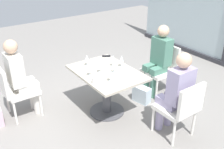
{
  "coord_description": "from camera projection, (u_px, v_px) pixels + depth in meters",
  "views": [
    {
      "loc": [
        2.94,
        -1.98,
        2.45
      ],
      "look_at": [
        0.0,
        0.1,
        0.65
      ],
      "focal_mm": 41.8,
      "sensor_mm": 36.0,
      "label": 1
    }
  ],
  "objects": [
    {
      "name": "cell_phone_on_table",
      "position": [
        106.0,
        56.0,
        4.47
      ],
      "size": [
        0.13,
        0.16,
        0.01
      ],
      "primitive_type": "cube",
      "rotation": [
        0.0,
        0.0,
        -0.54
      ],
      "color": "black",
      "rests_on": "dining_table_main"
    },
    {
      "name": "chair_front_left",
      "position": [
        15.0,
        88.0,
        3.95
      ],
      "size": [
        0.46,
        0.5,
        0.87
      ],
      "color": "silver",
      "rests_on": "ground_plane"
    },
    {
      "name": "dining_table_main",
      "position": [
        107.0,
        83.0,
        4.03
      ],
      "size": [
        1.14,
        0.82,
        0.73
      ],
      "color": "#BCB29E",
      "rests_on": "ground_plane"
    },
    {
      "name": "wine_glass_6",
      "position": [
        100.0,
        64.0,
        3.85
      ],
      "size": [
        0.07,
        0.07,
        0.18
      ],
      "color": "silver",
      "rests_on": "dining_table_main"
    },
    {
      "name": "person_near_window",
      "position": [
        159.0,
        57.0,
        4.52
      ],
      "size": [
        0.34,
        0.39,
        1.26
      ],
      "color": "#4C7F6B",
      "rests_on": "ground_plane"
    },
    {
      "name": "coffee_cup",
      "position": [
        95.0,
        80.0,
        3.59
      ],
      "size": [
        0.08,
        0.08,
        0.09
      ],
      "primitive_type": "cylinder",
      "color": "white",
      "rests_on": "dining_table_main"
    },
    {
      "name": "chair_near_window",
      "position": [
        162.0,
        66.0,
        4.66
      ],
      "size": [
        0.46,
        0.51,
        0.87
      ],
      "color": "silver",
      "rests_on": "ground_plane"
    },
    {
      "name": "wine_glass_3",
      "position": [
        122.0,
        59.0,
        4.04
      ],
      "size": [
        0.07,
        0.07,
        0.18
      ],
      "color": "silver",
      "rests_on": "dining_table_main"
    },
    {
      "name": "wine_glass_4",
      "position": [
        113.0,
        58.0,
        4.06
      ],
      "size": [
        0.07,
        0.07,
        0.18
      ],
      "color": "silver",
      "rests_on": "dining_table_main"
    },
    {
      "name": "person_far_right",
      "position": [
        176.0,
        90.0,
        3.49
      ],
      "size": [
        0.39,
        0.34,
        1.26
      ],
      "color": "#9E93B7",
      "rests_on": "ground_plane"
    },
    {
      "name": "ground_plane",
      "position": [
        107.0,
        112.0,
        4.27
      ],
      "size": [
        12.0,
        12.0,
        0.0
      ],
      "primitive_type": "plane",
      "color": "gray"
    },
    {
      "name": "chair_far_right",
      "position": [
        181.0,
        107.0,
        3.5
      ],
      "size": [
        0.5,
        0.46,
        0.87
      ],
      "color": "silver",
      "rests_on": "ground_plane"
    },
    {
      "name": "wine_glass_1",
      "position": [
        87.0,
        58.0,
        4.07
      ],
      "size": [
        0.07,
        0.07,
        0.18
      ],
      "color": "silver",
      "rests_on": "dining_table_main"
    },
    {
      "name": "wine_glass_5",
      "position": [
        114.0,
        65.0,
        3.84
      ],
      "size": [
        0.07,
        0.07,
        0.18
      ],
      "color": "silver",
      "rests_on": "dining_table_main"
    },
    {
      "name": "wine_glass_2",
      "position": [
        110.0,
        73.0,
        3.6
      ],
      "size": [
        0.07,
        0.07,
        0.18
      ],
      "color": "silver",
      "rests_on": "dining_table_main"
    },
    {
      "name": "person_front_left",
      "position": [
        20.0,
        75.0,
        3.91
      ],
      "size": [
        0.34,
        0.39,
        1.26
      ],
      "color": "silver",
      "rests_on": "ground_plane"
    },
    {
      "name": "wine_glass_0",
      "position": [
        89.0,
        68.0,
        3.75
      ],
      "size": [
        0.07,
        0.07,
        0.18
      ],
      "color": "silver",
      "rests_on": "dining_table_main"
    },
    {
      "name": "handbag_1",
      "position": [
        142.0,
        94.0,
        4.48
      ],
      "size": [
        0.33,
        0.22,
        0.28
      ],
      "primitive_type": "cube",
      "rotation": [
        0.0,
        0.0,
        0.2
      ],
      "color": "silver",
      "rests_on": "ground_plane"
    }
  ]
}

